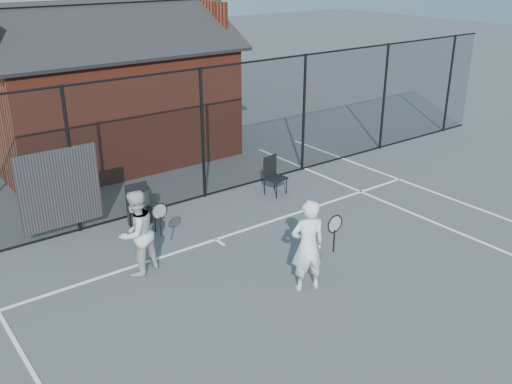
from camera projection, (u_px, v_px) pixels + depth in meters
ground at (319, 309)px, 9.05m from camera, size 80.00×80.00×0.00m
court_lines at (382, 352)px, 8.07m from camera, size 11.02×18.00×0.01m
fence at (150, 148)px, 12.02m from camera, size 22.04×3.00×3.00m
clubhouse at (108, 100)px, 15.37m from camera, size 6.50×4.36×4.19m
player_front at (308, 245)px, 9.32m from camera, size 0.77×0.61×1.61m
player_back at (137, 233)px, 9.82m from camera, size 0.91×0.80×1.54m
chair_left at (142, 209)px, 11.47m from camera, size 0.47×0.49×0.95m
chair_right at (276, 177)px, 13.23m from camera, size 0.51×0.53×0.90m
waste_bin at (139, 206)px, 11.84m from camera, size 0.62×0.62×0.77m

